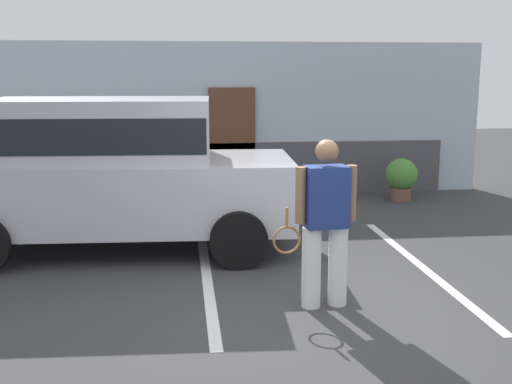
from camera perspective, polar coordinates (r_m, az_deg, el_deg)
ground_plane at (r=6.43m, az=3.28°, el=-11.20°), size 40.00×40.00×0.00m
parking_stripe_1 at (r=7.75m, az=-4.47°, el=-7.30°), size 0.12×4.40×0.01m
parking_stripe_2 at (r=8.29m, az=14.56°, el=-6.42°), size 0.12×4.40×0.01m
house_frontage at (r=12.55m, az=-1.89°, el=6.13°), size 9.84×0.40×2.96m
parked_suv at (r=8.75m, az=-12.78°, el=2.23°), size 4.68×2.34×2.05m
tennis_player_man at (r=6.51m, az=6.20°, el=-2.65°), size 0.90×0.31×1.74m
potted_plant_by_porch at (r=12.32m, az=12.89°, el=1.32°), size 0.60×0.60×0.79m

